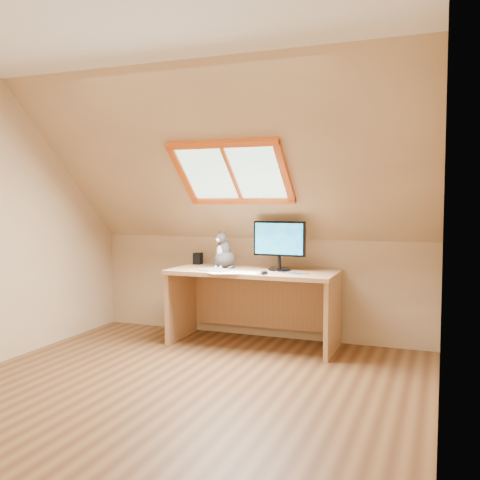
% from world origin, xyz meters
% --- Properties ---
extents(ground, '(3.50, 3.50, 0.00)m').
position_xyz_m(ground, '(0.00, 0.00, 0.00)').
color(ground, brown).
rests_on(ground, ground).
extents(room_shell, '(3.52, 3.52, 2.41)m').
position_xyz_m(room_shell, '(0.00, -0.09, 1.43)').
color(room_shell, tan).
rests_on(room_shell, ground).
extents(desk, '(1.58, 0.69, 0.72)m').
position_xyz_m(desk, '(0.08, 1.45, 0.50)').
color(desk, tan).
rests_on(desk, ground).
extents(monitor, '(0.50, 0.21, 0.46)m').
position_xyz_m(monitor, '(0.32, 1.44, 0.99)').
color(monitor, black).
rests_on(monitor, desk).
extents(cat, '(0.28, 0.30, 0.37)m').
position_xyz_m(cat, '(-0.24, 1.44, 0.86)').
color(cat, '#45403D').
rests_on(cat, desk).
extents(desk_speaker, '(0.09, 0.09, 0.12)m').
position_xyz_m(desk_speaker, '(-0.62, 1.63, 0.78)').
color(desk_speaker, black).
rests_on(desk_speaker, desk).
extents(graphics_tablet, '(0.36, 0.31, 0.01)m').
position_xyz_m(graphics_tablet, '(-0.23, 1.21, 0.73)').
color(graphics_tablet, '#B2B2B7').
rests_on(graphics_tablet, desk).
extents(mouse, '(0.07, 0.10, 0.03)m').
position_xyz_m(mouse, '(0.27, 1.13, 0.74)').
color(mouse, black).
rests_on(mouse, desk).
extents(papers, '(0.35, 0.30, 0.01)m').
position_xyz_m(papers, '(-0.02, 1.12, 0.73)').
color(papers, white).
rests_on(papers, desk).
extents(cables, '(0.51, 0.26, 0.01)m').
position_xyz_m(cables, '(0.41, 1.26, 0.73)').
color(cables, silver).
rests_on(cables, desk).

